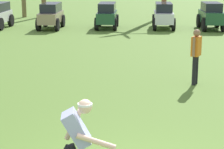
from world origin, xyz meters
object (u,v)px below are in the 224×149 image
at_px(teammate_near_sideline, 196,52).
at_px(parked_car_slot_e, 164,15).
at_px(parked_car_slot_d, 107,15).
at_px(parked_car_slot_f, 211,15).
at_px(parked_car_slot_c, 51,15).
at_px(frisbee_thrower, 76,139).

height_order(teammate_near_sideline, parked_car_slot_e, teammate_near_sideline).
bearing_deg(teammate_near_sideline, parked_car_slot_e, 88.84).
relative_size(teammate_near_sideline, parked_car_slot_d, 0.64).
bearing_deg(parked_car_slot_e, parked_car_slot_f, -9.19).
distance_m(teammate_near_sideline, parked_car_slot_d, 11.74).
height_order(parked_car_slot_c, parked_car_slot_f, parked_car_slot_f).
xyz_separation_m(frisbee_thrower, parked_car_slot_f, (5.44, 16.99, -0.05)).
bearing_deg(parked_car_slot_d, parked_car_slot_e, -0.10).
bearing_deg(frisbee_thrower, parked_car_slot_c, 99.87).
bearing_deg(teammate_near_sideline, parked_car_slot_c, 117.21).
distance_m(parked_car_slot_e, parked_car_slot_f, 2.48).
xyz_separation_m(teammate_near_sideline, parked_car_slot_d, (-2.78, 11.41, -0.22)).
height_order(frisbee_thrower, parked_car_slot_f, parked_car_slot_f).
bearing_deg(frisbee_thrower, parked_car_slot_f, 72.23).
bearing_deg(parked_car_slot_c, parked_car_slot_d, 4.36).
bearing_deg(teammate_near_sideline, parked_car_slot_d, 103.70).
relative_size(frisbee_thrower, teammate_near_sideline, 0.89).
bearing_deg(frisbee_thrower, parked_car_slot_e, 80.22).
xyz_separation_m(frisbee_thrower, parked_car_slot_e, (3.00, 17.38, -0.07)).
distance_m(parked_car_slot_c, parked_car_slot_e, 5.98).
height_order(frisbee_thrower, parked_car_slot_c, frisbee_thrower).
xyz_separation_m(parked_car_slot_c, parked_car_slot_f, (8.43, -0.18, 0.02)).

